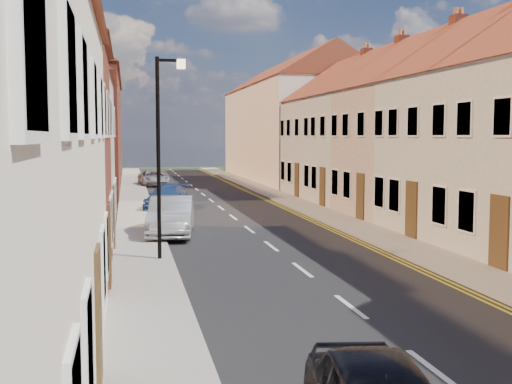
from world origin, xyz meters
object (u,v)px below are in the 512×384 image
object	(u,v)px
lamppost	(161,145)
car_far	(167,198)
car_mid	(171,216)
car_distant	(153,178)

from	to	relation	value
lamppost	car_far	distance (m)	14.34
car_far	car_mid	bearing A→B (deg)	-76.09
car_mid	car_far	xyz separation A→B (m)	(0.38, 8.90, -0.13)
lamppost	car_distant	distance (m)	30.16
car_far	car_distant	xyz separation A→B (m)	(-0.04, 16.00, -0.02)
car_far	car_distant	bearing A→B (deg)	106.49
car_mid	car_far	distance (m)	8.91
car_mid	lamppost	bearing A→B (deg)	-89.48
lamppost	car_distant	size ratio (longest dim) A/B	1.40
car_mid	car_distant	distance (m)	24.91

